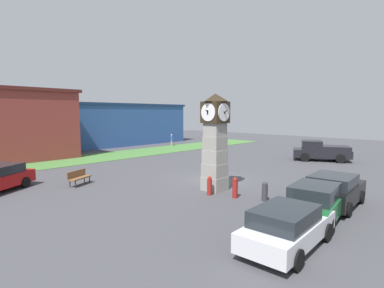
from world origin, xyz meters
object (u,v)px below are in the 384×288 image
Objects in this scene: car_near_tower at (316,202)px; pedestrian_crossing_lot at (172,139)px; bollard_near_tower at (210,186)px; car_by_building at (334,190)px; bollard_end_row at (299,194)px; pickup_truck at (321,151)px; bollard_far_row at (265,191)px; bench at (79,177)px; clock_tower at (215,141)px; bollard_mid_row at (235,187)px; car_navy_sedan at (287,226)px.

car_near_tower is 2.58× the size of pedestrian_crossing_lot.
bollard_near_tower is 6.10m from car_by_building.
bollard_end_row is 0.25× the size of car_by_building.
bollard_end_row is 0.19× the size of pickup_truck.
bollard_far_row reaches higher than bench.
bollard_far_row is at bearing -169.62° from pickup_truck.
clock_tower is 3.28× the size of bench.
bollard_near_tower reaches higher than bollard_end_row.
bollard_far_row is at bearing -68.39° from bollard_mid_row.
clock_tower is 2.58m from bollard_near_tower.
car_navy_sedan is at bearing -174.88° from car_near_tower.
clock_tower reaches higher than car_by_building.
bollard_end_row is (1.16, -2.92, -0.03)m from bollard_mid_row.
bench is at bearing 159.93° from pickup_truck.
car_by_building is 0.77× the size of pickup_truck.
pickup_truck is (15.04, -0.45, -1.92)m from clock_tower.
bollard_mid_row is at bearing -68.59° from bollard_near_tower.
bollard_mid_row is 15.59m from pickup_truck.
pickup_truck is 3.42× the size of pedestrian_crossing_lot.
bollard_mid_row is 0.20× the size of pickup_truck.
pedestrian_crossing_lot reaches higher than bollard_end_row.
bollard_end_row is (0.59, -1.51, 0.01)m from bollard_far_row.
car_near_tower is 28.87m from pedestrian_crossing_lot.
car_navy_sedan is 13.24m from bench.
bollard_mid_row is 24.93m from pedestrian_crossing_lot.
clock_tower reaches higher than bollard_far_row.
pedestrian_crossing_lot is at bearing 93.66° from pickup_truck.
pedestrian_crossing_lot is (14.82, 19.10, 0.37)m from bollard_near_tower.
clock_tower is at bearing 178.29° from pickup_truck.
clock_tower is 1.30× the size of car_navy_sedan.
bollard_mid_row is 0.64× the size of bench.
car_near_tower reaches higher than bollard_mid_row.
pedestrian_crossing_lot reaches higher than bollard_mid_row.
bollard_near_tower is 16.05m from pickup_truck.
bollard_near_tower is at bearing -127.81° from pedestrian_crossing_lot.
bollard_end_row is 1.60m from car_by_building.
car_by_building is 27.51m from pedestrian_crossing_lot.
car_navy_sedan is at bearing -122.72° from clock_tower.
bollard_far_row is (1.07, -2.73, -0.02)m from bollard_near_tower.
bollard_near_tower is at bearing -179.94° from pickup_truck.
car_navy_sedan reaches higher than bench.
car_near_tower is (-1.08, -2.94, 0.29)m from bollard_far_row.
pickup_truck reaches higher than car_by_building.
car_near_tower is at bearing -139.51° from bollard_end_row.
car_near_tower is at bearing -90.10° from bollard_near_tower.
bench is at bearing 115.51° from bollard_end_row.
pedestrian_crossing_lot is at bearing 60.59° from bollard_end_row.
car_by_building is (1.50, -2.80, 0.29)m from bollard_far_row.
bollard_near_tower is at bearing 111.51° from bollard_far_row.
clock_tower reaches higher than bollard_end_row.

